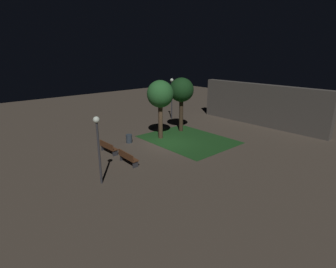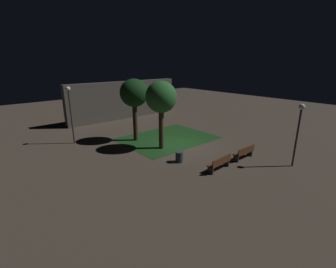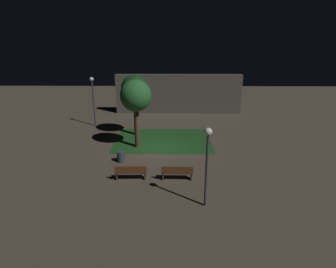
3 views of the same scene
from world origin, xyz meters
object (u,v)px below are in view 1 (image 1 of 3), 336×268
bench_front_left (108,147)px  bench_path_side (128,157)px  lamp_post_near_wall (172,92)px  tree_left_canopy (181,91)px  lamp_post_path_center (98,138)px  trash_bin (129,139)px  tree_back_left (160,95)px

bench_front_left → bench_path_side: (2.65, -0.00, 0.00)m
lamp_post_near_wall → tree_left_canopy: bearing=-31.6°
lamp_post_near_wall → lamp_post_path_center: lamp_post_near_wall is taller
tree_left_canopy → lamp_post_path_center: size_ratio=1.28×
bench_front_left → lamp_post_path_center: bearing=-33.6°
bench_path_side → lamp_post_path_center: (1.30, -2.62, 2.25)m
lamp_post_near_wall → trash_bin: 9.45m
lamp_post_path_center → trash_bin: 7.48m
bench_path_side → trash_bin: size_ratio=2.57×
lamp_post_near_wall → trash_bin: size_ratio=6.40×
tree_back_left → trash_bin: tree_back_left is taller
tree_left_canopy → tree_back_left: bearing=-81.9°
bench_path_side → tree_back_left: bearing=118.8°
tree_back_left → lamp_post_path_center: size_ratio=1.27×
bench_front_left → trash_bin: bearing=112.0°
lamp_post_near_wall → trash_bin: (3.82, -8.21, -2.71)m
bench_path_side → lamp_post_near_wall: bearing=125.0°
lamp_post_near_wall → lamp_post_path_center: 15.93m
lamp_post_path_center → bench_front_left: bearing=146.4°
tree_left_canopy → lamp_post_near_wall: bearing=148.4°
tree_back_left → tree_left_canopy: 2.90m
bench_path_side → lamp_post_path_center: lamp_post_path_center is taller
tree_back_left → lamp_post_path_center: tree_back_left is taller
tree_left_canopy → lamp_post_path_center: bearing=-66.9°
bench_front_left → tree_left_canopy: 8.80m
lamp_post_near_wall → bench_front_left: bearing=-65.7°
lamp_post_path_center → trash_bin: lamp_post_path_center is taller
tree_back_left → tree_left_canopy: tree_left_canopy is taller
bench_front_left → tree_back_left: (-0.23, 5.25, 3.30)m
bench_path_side → lamp_post_near_wall: 13.29m
bench_path_side → trash_bin: (-3.64, 2.48, -0.13)m
bench_front_left → lamp_post_near_wall: lamp_post_near_wall is taller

